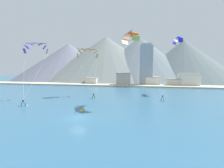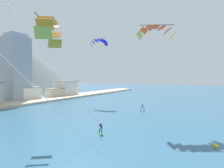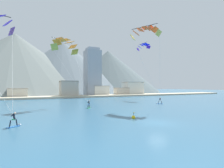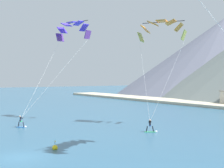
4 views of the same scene
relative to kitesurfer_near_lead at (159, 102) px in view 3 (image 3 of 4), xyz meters
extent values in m
plane|color=#2D5B7A|center=(-16.61, -18.75, -0.54)|extent=(400.00, 400.00, 0.00)
cube|color=#337FDB|center=(0.12, -0.17, -0.51)|extent=(1.32, 1.34, 0.07)
cylinder|color=black|center=(0.39, -0.45, -0.10)|extent=(0.26, 0.27, 0.75)
cylinder|color=black|center=(-0.16, 0.12, -0.10)|extent=(0.26, 0.27, 0.75)
cube|color=white|center=(0.12, -0.17, 0.31)|extent=(0.39, 0.39, 0.12)
cylinder|color=black|center=(0.18, -0.11, 0.65)|extent=(0.45, 0.44, 0.64)
cylinder|color=black|center=(0.20, -0.26, 0.83)|extent=(0.45, 0.43, 0.41)
cylinder|color=black|center=(0.03, -0.09, 0.83)|extent=(0.45, 0.43, 0.41)
cylinder|color=black|center=(-0.02, -0.30, 0.80)|extent=(0.38, 0.40, 0.03)
sphere|color=tan|center=(0.28, -0.01, 1.04)|extent=(0.23, 0.23, 0.23)
cone|color=white|center=(-0.48, 0.46, -0.44)|extent=(0.47, 0.47, 0.36)
cube|color=#337FDB|center=(-33.19, -13.34, -0.51)|extent=(1.42, 1.22, 0.07)
cylinder|color=black|center=(-33.51, -13.58, -0.09)|extent=(0.28, 0.25, 0.77)
cylinder|color=black|center=(-32.88, -13.11, -0.09)|extent=(0.28, 0.25, 0.77)
cube|color=#33B266|center=(-33.19, -13.34, 0.33)|extent=(0.39, 0.40, 0.12)
cylinder|color=black|center=(-33.13, -13.43, 0.67)|extent=(0.45, 0.49, 0.65)
cylinder|color=black|center=(-33.29, -13.42, 0.86)|extent=(0.40, 0.49, 0.42)
cylinder|color=black|center=(-33.09, -13.27, 0.86)|extent=(0.40, 0.49, 0.42)
cylinder|color=black|center=(-33.30, -13.20, 0.83)|extent=(0.44, 0.34, 0.03)
sphere|color=beige|center=(-33.03, -13.56, 1.07)|extent=(0.23, 0.23, 0.23)
cone|color=white|center=(-32.50, -12.82, -0.44)|extent=(0.46, 0.47, 0.36)
cube|color=#33B266|center=(-19.89, -0.54, -0.51)|extent=(1.22, 1.41, 0.07)
cylinder|color=black|center=(-20.13, -0.86, -0.11)|extent=(0.25, 0.27, 0.74)
cylinder|color=black|center=(-19.66, -0.22, -0.11)|extent=(0.25, 0.27, 0.74)
cube|color=blue|center=(-19.89, -0.54, 0.30)|extent=(0.39, 0.38, 0.12)
cylinder|color=black|center=(-19.84, -0.58, 0.64)|extent=(0.42, 0.40, 0.63)
cylinder|color=black|center=(-19.99, -0.62, 0.81)|extent=(0.48, 0.39, 0.41)
cylinder|color=black|center=(-19.85, -0.42, 0.81)|extent=(0.48, 0.39, 0.41)
cylinder|color=black|center=(-20.06, -0.41, 0.78)|extent=(0.34, 0.43, 0.03)
sphere|color=tan|center=(-19.76, -0.64, 1.04)|extent=(0.23, 0.23, 0.23)
cone|color=white|center=(-19.37, 0.15, -0.44)|extent=(0.47, 0.46, 0.36)
cube|color=gold|center=(-7.10, -8.05, 15.33)|extent=(1.99, 1.44, 1.20)
cube|color=#D2511A|center=(-7.43, -7.32, 16.21)|extent=(2.11, 1.72, 1.01)
cube|color=#D2511A|center=(-7.92, -6.40, 16.78)|extent=(2.17, 1.90, 0.70)
cube|color=#D2511A|center=(-8.51, -5.40, 16.97)|extent=(2.17, 1.98, 0.31)
cube|color=#D2511A|center=(-9.13, -4.41, 16.78)|extent=(2.12, 2.00, 0.70)
cube|color=#D2511A|center=(-9.72, -3.55, 16.21)|extent=(2.01, 1.90, 1.01)
cube|color=gold|center=(-10.21, -2.92, 15.33)|extent=(1.84, 1.70, 1.20)
cylinder|color=black|center=(-9.19, -5.81, 17.06)|extent=(2.73, 5.67, 0.10)
cylinder|color=silver|center=(-3.51, -4.30, 7.80)|extent=(7.03, 8.05, 14.03)
cylinder|color=silver|center=(-5.21, -1.51, 7.80)|extent=(10.41, 2.45, 14.03)
cube|color=#472EDE|center=(-35.93, -2.58, 15.81)|extent=(1.89, 1.89, 0.85)
cube|color=#472EDE|center=(-34.92, -2.09, 14.98)|extent=(1.63, 1.75, 1.28)
cube|color=#5A318C|center=(-34.33, -1.72, 13.76)|extent=(1.18, 1.55, 1.48)
cylinder|color=silver|center=(-33.76, -7.41, 6.95)|extent=(0.96, 11.62, 12.26)
cube|color=#9DAB41|center=(-26.51, 3.29, 12.83)|extent=(1.64, 2.00, 1.42)
cube|color=orange|center=(-25.90, 3.70, 14.03)|extent=(2.04, 2.28, 1.16)
cube|color=orange|center=(-24.95, 4.36, 14.84)|extent=(2.29, 2.45, 0.70)
cube|color=orange|center=(-23.81, 5.14, 15.13)|extent=(2.35, 2.49, 0.13)
cube|color=orange|center=(-22.67, 5.93, 14.84)|extent=(2.29, 2.44, 0.70)
cube|color=orange|center=(-21.72, 6.58, 14.03)|extent=(2.04, 2.27, 1.16)
cube|color=#9DAB41|center=(-21.12, 7.01, 12.83)|extent=(1.65, 2.00, 1.42)
cylinder|color=black|center=(-24.32, 5.89, 15.13)|extent=(5.46, 3.79, 0.10)
cylinder|color=silver|center=(-23.36, 1.39, 6.46)|extent=(6.62, 3.64, 11.37)
cylinder|color=silver|center=(-20.52, 3.34, 6.46)|extent=(0.94, 7.54, 11.37)
cube|color=#3E19B3|center=(7.41, 14.25, 18.33)|extent=(1.57, 0.66, 1.23)
cube|color=#1324E5|center=(7.52, 14.92, 19.14)|extent=(1.62, 0.88, 1.15)
cube|color=#1324E5|center=(7.50, 15.83, 19.68)|extent=(1.65, 1.19, 0.91)
cube|color=#1324E5|center=(7.34, 16.86, 19.87)|extent=(1.64, 1.38, 0.54)
cube|color=#1324E5|center=(7.06, 17.86, 19.68)|extent=(1.60, 1.48, 0.91)
cube|color=#1324E5|center=(6.72, 18.70, 19.14)|extent=(1.53, 1.44, 1.15)
cube|color=#3E19B3|center=(6.34, 19.27, 18.33)|extent=(1.45, 1.23, 1.23)
cylinder|color=black|center=(6.72, 16.73, 20.06)|extent=(0.55, 5.22, 0.10)
sphere|color=yellow|center=(-17.71, -14.85, -0.39)|extent=(0.56, 0.56, 0.56)
cylinder|color=black|center=(-17.71, -14.85, 0.11)|extent=(0.04, 0.04, 0.44)
cube|color=yellow|center=(-17.62, -14.85, 0.29)|extent=(0.18, 0.01, 0.12)
cube|color=beige|center=(-16.61, 37.00, -0.19)|extent=(180.00, 10.00, 0.70)
cube|color=beige|center=(10.37, 39.79, 1.30)|extent=(6.78, 4.36, 3.68)
cube|color=gray|center=(10.37, 39.79, 3.29)|extent=(7.05, 4.53, 0.30)
cube|color=silver|center=(-0.16, 41.63, 1.79)|extent=(7.56, 4.55, 4.66)
cube|color=#99958B|center=(-0.16, 41.63, 4.27)|extent=(7.86, 4.74, 0.30)
cube|color=silver|center=(17.94, 41.41, 2.77)|extent=(9.95, 6.56, 6.61)
cube|color=#99958B|center=(17.94, 41.41, 6.22)|extent=(10.34, 6.82, 0.30)
cube|color=#B7AD9E|center=(-15.95, 39.02, 2.82)|extent=(7.10, 6.13, 6.72)
cube|color=gray|center=(-15.95, 39.02, 6.33)|extent=(7.39, 6.37, 0.30)
cube|color=beige|center=(-35.27, 41.72, 1.28)|extent=(6.97, 5.94, 3.65)
cube|color=gray|center=(-35.27, 41.72, 3.26)|extent=(7.25, 6.18, 0.30)
cube|color=#999EA8|center=(-3.76, 43.12, 10.40)|extent=(7.00, 7.00, 21.88)
cube|color=#A8ADB9|center=(-3.76, 43.12, 21.94)|extent=(5.60, 5.60, 1.20)
cone|color=slate|center=(-8.75, 95.67, 18.46)|extent=(98.70, 98.70, 38.00)
cone|color=slate|center=(27.20, 93.23, 16.31)|extent=(83.16, 83.16, 33.70)
cone|color=slate|center=(-39.70, 95.47, 19.36)|extent=(115.07, 115.07, 39.79)
camera|label=1|loc=(-5.29, -43.35, 8.09)|focal=24.00mm
camera|label=2|loc=(-40.97, -13.61, 7.45)|focal=28.00mm
camera|label=3|loc=(-31.68, -36.61, 4.20)|focal=28.00mm
camera|label=4|loc=(11.10, -27.33, 6.62)|focal=50.00mm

